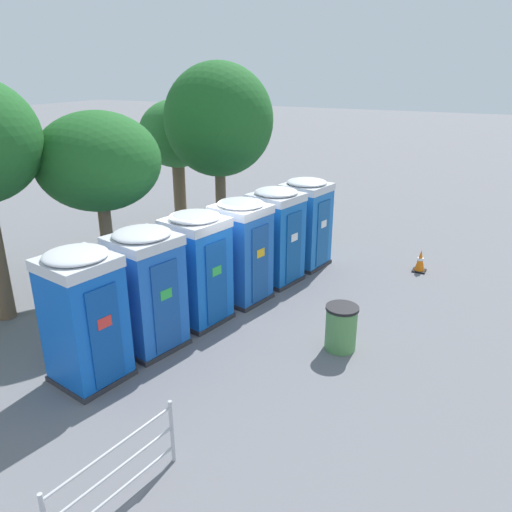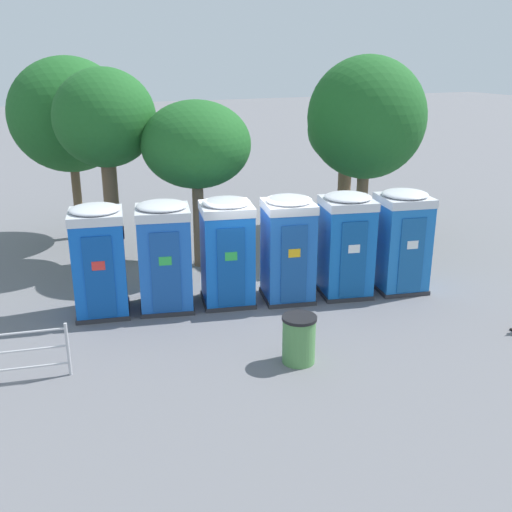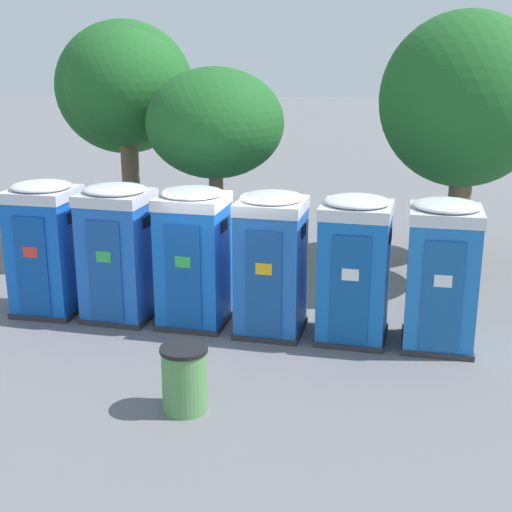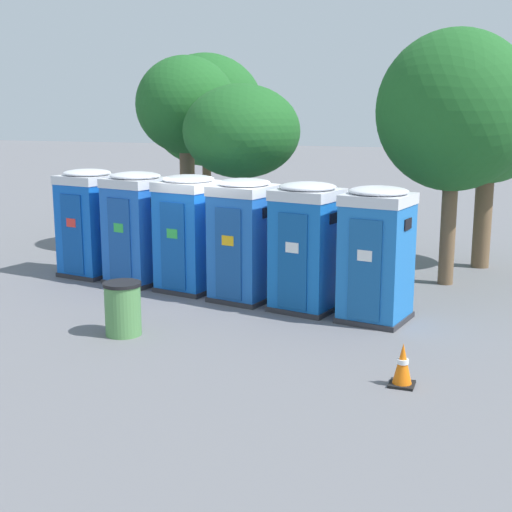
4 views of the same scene
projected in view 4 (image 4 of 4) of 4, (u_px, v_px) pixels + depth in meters
ground_plane at (224, 291)px, 15.60m from camera, size 120.00×120.00×0.00m
portapotty_0 at (89, 222)px, 16.90m from camera, size 1.38×1.39×2.54m
portapotty_1 at (137, 227)px, 16.19m from camera, size 1.46×1.44×2.54m
portapotty_2 at (189, 233)px, 15.47m from camera, size 1.40×1.41×2.54m
portapotty_3 at (244, 239)px, 14.68m from camera, size 1.37×1.40×2.54m
portapotty_4 at (307, 246)px, 13.96m from camera, size 1.42×1.42×2.54m
portapotty_5 at (377, 254)px, 13.24m from camera, size 1.38×1.39×2.54m
street_tree_0 at (186, 107)px, 19.29m from camera, size 2.72×2.72×5.33m
street_tree_1 at (488, 138)px, 17.36m from camera, size 2.57×2.57×4.43m
street_tree_2 at (206, 110)px, 22.03m from camera, size 3.59×3.59×5.60m
street_tree_3 at (242, 132)px, 17.52m from camera, size 2.90×2.90×4.53m
street_tree_4 at (455, 112)px, 15.50m from camera, size 3.41×3.41×5.64m
trash_can at (123, 308)px, 12.53m from camera, size 0.67×0.67×0.95m
traffic_cone at (403, 365)px, 10.24m from camera, size 0.36×0.36×0.64m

